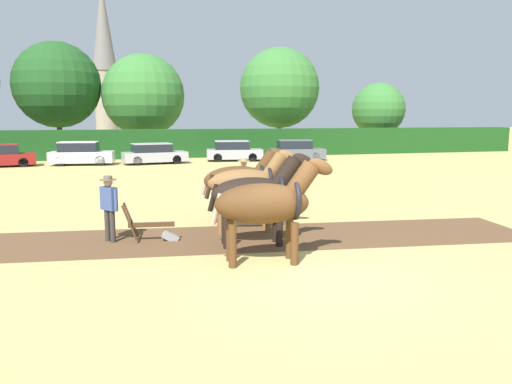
% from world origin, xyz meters
% --- Properties ---
extents(ground_plane, '(240.00, 240.00, 0.00)m').
position_xyz_m(ground_plane, '(0.00, 0.00, 0.00)').
color(ground_plane, tan).
extents(plowed_furrow_strip, '(22.69, 5.54, 0.01)m').
position_xyz_m(plowed_furrow_strip, '(-4.08, 4.04, 0.00)').
color(plowed_furrow_strip, brown).
rests_on(plowed_furrow_strip, ground).
extents(hedgerow, '(63.05, 1.73, 2.26)m').
position_xyz_m(hedgerow, '(0.00, 31.42, 1.13)').
color(hedgerow, '#194719').
rests_on(hedgerow, ground).
extents(tree_center_left, '(7.28, 7.28, 9.58)m').
position_xyz_m(tree_center_left, '(-9.22, 37.04, 5.93)').
color(tree_center_left, '#423323').
rests_on(tree_center_left, ground).
extents(tree_center, '(7.23, 7.23, 8.74)m').
position_xyz_m(tree_center, '(-2.03, 36.69, 5.12)').
color(tree_center, '#423323').
rests_on(tree_center, ground).
extents(tree_center_right, '(7.42, 7.42, 9.62)m').
position_xyz_m(tree_center_right, '(10.35, 35.98, 5.90)').
color(tree_center_right, '#4C3823').
rests_on(tree_center_right, ground).
extents(tree_right, '(5.22, 5.22, 6.58)m').
position_xyz_m(tree_right, '(20.66, 36.03, 3.96)').
color(tree_right, '#423323').
rests_on(tree_right, ground).
extents(church_spire, '(3.15, 3.15, 20.47)m').
position_xyz_m(church_spire, '(-5.92, 60.57, 10.71)').
color(church_spire, gray).
rests_on(church_spire, ground).
extents(draft_horse_lead_left, '(2.84, 1.18, 2.44)m').
position_xyz_m(draft_horse_lead_left, '(-0.87, 1.29, 1.37)').
color(draft_horse_lead_left, '#513319').
rests_on(draft_horse_lead_left, ground).
extents(draft_horse_lead_right, '(2.80, 1.09, 2.44)m').
position_xyz_m(draft_horse_lead_right, '(-0.69, 2.87, 1.35)').
color(draft_horse_lead_right, black).
rests_on(draft_horse_lead_right, ground).
extents(draft_horse_trail_left, '(2.75, 1.06, 2.42)m').
position_xyz_m(draft_horse_trail_left, '(-0.53, 4.46, 1.39)').
color(draft_horse_trail_left, brown).
rests_on(draft_horse_trail_left, ground).
extents(draft_horse_trail_right, '(2.83, 1.20, 2.35)m').
position_xyz_m(draft_horse_trail_right, '(-0.36, 6.04, 1.29)').
color(draft_horse_trail_right, '#513319').
rests_on(draft_horse_trail_right, ground).
extents(plow, '(1.50, 0.50, 1.13)m').
position_xyz_m(plow, '(-3.17, 3.94, 0.31)').
color(plow, '#4C331E').
rests_on(plow, ground).
extents(farmer_at_plow, '(0.46, 0.56, 1.76)m').
position_xyz_m(farmer_at_plow, '(-4.35, 4.20, 1.04)').
color(farmer_at_plow, '#38332D').
rests_on(farmer_at_plow, ground).
extents(farmer_beside_team, '(0.45, 0.69, 1.80)m').
position_xyz_m(farmer_beside_team, '(0.24, 8.18, 1.07)').
color(farmer_beside_team, '#38332D').
rests_on(farmer_beside_team, ground).
extents(parked_car_left, '(4.31, 2.33, 1.49)m').
position_xyz_m(parked_car_left, '(-11.74, 26.64, 0.71)').
color(parked_car_left, maroon).
rests_on(parked_car_left, ground).
extents(parked_car_center_left, '(4.32, 2.17, 1.60)m').
position_xyz_m(parked_car_center_left, '(-6.74, 26.58, 0.77)').
color(parked_car_center_left, silver).
rests_on(parked_car_center_left, ground).
extents(parked_car_center, '(4.57, 2.35, 1.44)m').
position_xyz_m(parked_car_center, '(-1.90, 26.18, 0.69)').
color(parked_car_center, '#A8A8B2').
rests_on(parked_car_center, ground).
extents(parked_car_center_right, '(4.32, 2.36, 1.51)m').
position_xyz_m(parked_car_center_right, '(3.98, 27.06, 0.72)').
color(parked_car_center_right, '#9E9EA8').
rests_on(parked_car_center_right, ground).
extents(parked_car_right, '(4.30, 2.27, 1.54)m').
position_xyz_m(parked_car_right, '(8.69, 26.47, 0.74)').
color(parked_car_right, '#565B66').
rests_on(parked_car_right, ground).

